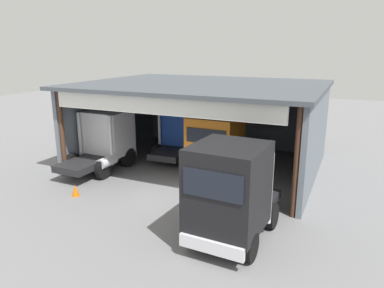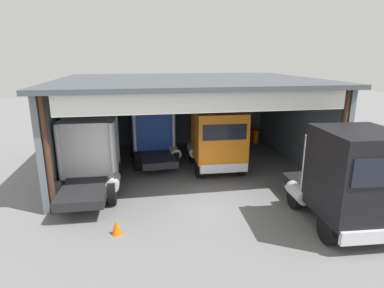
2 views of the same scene
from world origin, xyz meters
The scene contains 9 objects.
ground_plane centered at (0.00, 0.00, 0.00)m, with size 80.00×80.00×0.00m, color slate.
workshop_shed centered at (0.00, 5.86, 3.43)m, with size 13.41×10.69×4.92m.
truck_white_left_bay centered at (-4.92, 2.16, 1.72)m, with size 2.64×4.77×3.33m.
truck_blue_center_right_bay centered at (-1.91, 6.25, 1.97)m, with size 2.82×5.06×3.74m.
truck_orange_center_bay centered at (1.39, 3.75, 1.80)m, with size 2.72×4.86×3.67m.
truck_black_yard_outside centered at (4.41, -2.90, 1.94)m, with size 2.61×5.49×3.71m.
oil_drum centered at (5.54, 9.02, 0.46)m, with size 0.58×0.58×0.91m, color gold.
tool_cart centered at (5.34, 9.08, 0.50)m, with size 0.90×0.60×1.00m, color red.
traffic_cone centered at (-3.62, -1.91, 0.28)m, with size 0.36×0.36×0.56m, color orange.
Camera 2 is at (-2.72, -12.16, 6.01)m, focal length 29.80 mm.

